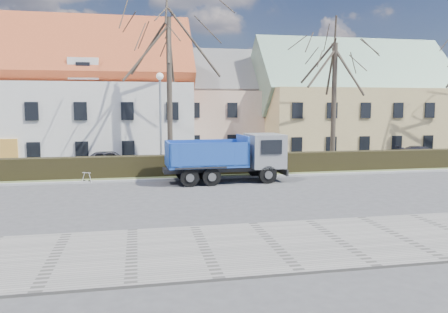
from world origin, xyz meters
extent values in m
plane|color=#3F3F41|center=(0.00, 0.00, 0.00)|extent=(120.00, 120.00, 0.00)
cube|color=gray|center=(0.00, -8.50, 0.04)|extent=(80.00, 5.00, 0.08)
cube|color=#989898|center=(0.00, 4.60, 0.06)|extent=(80.00, 0.30, 0.12)
cube|color=#515F35|center=(0.00, 6.20, 0.05)|extent=(80.00, 3.00, 0.10)
cube|color=black|center=(0.00, 6.00, 0.65)|extent=(60.00, 0.90, 1.30)
imported|color=#2C2B32|center=(-6.10, 9.87, 0.69)|extent=(4.17, 1.89, 1.39)
imported|color=#272630|center=(18.85, 10.26, 0.60)|extent=(4.41, 2.74, 1.19)
camera|label=1|loc=(-4.19, -21.53, 4.47)|focal=35.00mm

